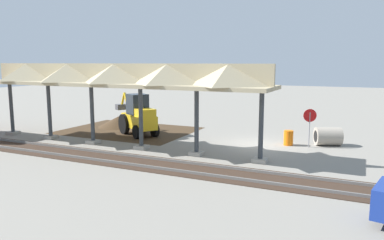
{
  "coord_description": "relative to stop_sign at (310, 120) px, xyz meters",
  "views": [
    {
      "loc": [
        -5.73,
        21.77,
        4.97
      ],
      "look_at": [
        3.4,
        2.01,
        1.6
      ],
      "focal_mm": 35.0,
      "sensor_mm": 36.0,
      "label": 1
    }
  ],
  "objects": [
    {
      "name": "traffic_barrel",
      "position": [
        1.2,
        -0.09,
        -1.19
      ],
      "size": [
        0.56,
        0.56,
        0.9
      ],
      "primitive_type": "cylinder",
      "color": "orange",
      "rests_on": "ground"
    },
    {
      "name": "dirt_work_zone",
      "position": [
        12.79,
        -0.12,
        -1.64
      ],
      "size": [
        9.31,
        7.0,
        0.01
      ],
      "primitive_type": "cube",
      "color": "#42301E",
      "rests_on": "ground"
    },
    {
      "name": "ground_plane",
      "position": [
        2.93,
        0.69,
        -1.64
      ],
      "size": [
        120.0,
        120.0,
        0.0
      ],
      "primitive_type": "plane",
      "color": "gray"
    },
    {
      "name": "dirt_mound",
      "position": [
        14.44,
        -1.24,
        -1.64
      ],
      "size": [
        6.36,
        6.36,
        1.62
      ],
      "primitive_type": "cone",
      "color": "#42301E",
      "rests_on": "ground"
    },
    {
      "name": "platform_canopy",
      "position": [
        10.49,
        4.47,
        2.53
      ],
      "size": [
        18.7,
        3.2,
        4.9
      ],
      "color": "#9E998E",
      "rests_on": "ground"
    },
    {
      "name": "rail_tracks",
      "position": [
        2.93,
        7.07,
        -1.61
      ],
      "size": [
        60.0,
        2.58,
        0.15
      ],
      "color": "slate",
      "rests_on": "ground"
    },
    {
      "name": "concrete_pipe",
      "position": [
        -0.97,
        -1.04,
        -1.09
      ],
      "size": [
        1.79,
        1.59,
        1.1
      ],
      "color": "#9E9384",
      "rests_on": "ground"
    },
    {
      "name": "stop_sign",
      "position": [
        0.0,
        0.0,
        0.0
      ],
      "size": [
        0.72,
        0.3,
        2.28
      ],
      "color": "gray",
      "rests_on": "ground"
    },
    {
      "name": "backhoe",
      "position": [
        11.25,
        0.92,
        -0.37
      ],
      "size": [
        4.83,
        3.73,
        2.82
      ],
      "color": "yellow",
      "rests_on": "ground"
    }
  ]
}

